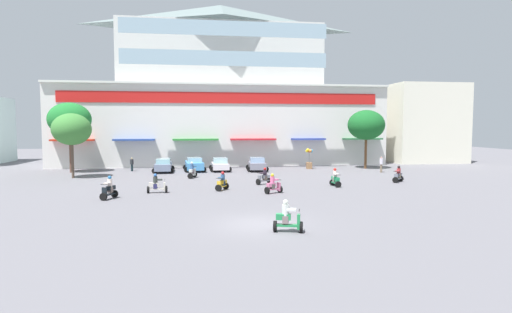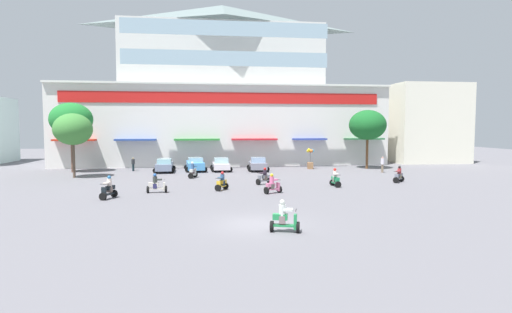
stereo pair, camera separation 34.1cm
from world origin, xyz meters
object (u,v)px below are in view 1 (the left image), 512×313
at_px(scooter_rider_0, 335,179).
at_px(scooter_rider_2, 264,177).
at_px(parked_car_1, 194,164).
at_px(scooter_rider_8, 109,189).
at_px(scooter_rider_3, 288,219).
at_px(scooter_rider_1, 222,183).
at_px(scooter_rider_6, 398,175).
at_px(plaza_tree_1, 366,125).
at_px(parked_car_3, 257,164).
at_px(plaza_tree_2, 69,119).
at_px(parked_car_2, 220,164).
at_px(pedestrian_0, 381,163).
at_px(plaza_tree_0, 72,129).
at_px(scooter_rider_5, 192,171).
at_px(scooter_rider_4, 157,185).
at_px(parked_car_0, 163,165).
at_px(pedestrian_1, 132,164).
at_px(balloon_vendor_cart, 309,160).
at_px(scooter_rider_7, 273,185).

xyz_separation_m(scooter_rider_0, scooter_rider_2, (-5.63, 2.08, -0.03)).
relative_size(parked_car_1, scooter_rider_8, 2.88).
xyz_separation_m(scooter_rider_3, scooter_rider_8, (-10.23, 10.36, 0.02)).
height_order(scooter_rider_1, scooter_rider_6, scooter_rider_6).
xyz_separation_m(scooter_rider_1, scooter_rider_3, (2.34, -13.14, 0.05)).
relative_size(plaza_tree_1, scooter_rider_6, 4.68).
bearing_deg(plaza_tree_1, parked_car_3, -176.90).
distance_m(plaza_tree_2, parked_car_1, 14.04).
height_order(plaza_tree_2, parked_car_2, plaza_tree_2).
distance_m(plaza_tree_2, pedestrian_0, 33.81).
xyz_separation_m(scooter_rider_3, pedestrian_0, (15.38, 23.26, 0.34)).
bearing_deg(scooter_rider_1, plaza_tree_0, 145.25).
relative_size(parked_car_3, scooter_rider_8, 2.48).
distance_m(plaza_tree_0, scooter_rider_5, 12.17).
bearing_deg(scooter_rider_2, parked_car_3, 85.23).
distance_m(parked_car_2, parked_car_3, 4.13).
bearing_deg(plaza_tree_0, scooter_rider_8, -64.34).
distance_m(plaza_tree_0, scooter_rider_4, 14.16).
bearing_deg(scooter_rider_3, plaza_tree_1, 60.78).
distance_m(parked_car_0, pedestrian_0, 23.63).
distance_m(pedestrian_1, balloon_vendor_cart, 20.24).
bearing_deg(plaza_tree_0, scooter_rider_5, -7.60).
distance_m(scooter_rider_4, scooter_rider_5, 9.04).
bearing_deg(parked_car_3, balloon_vendor_cart, 12.63).
bearing_deg(scooter_rider_7, scooter_rider_2, 89.21).
xyz_separation_m(scooter_rider_2, pedestrian_0, (13.98, 7.31, 0.38)).
xyz_separation_m(scooter_rider_5, scooter_rider_6, (18.26, -5.53, -0.06)).
relative_size(parked_car_2, scooter_rider_4, 2.64).
height_order(scooter_rider_6, scooter_rider_8, scooter_rider_8).
distance_m(parked_car_2, scooter_rider_8, 18.73).
height_order(parked_car_3, pedestrian_0, pedestrian_0).
bearing_deg(scooter_rider_7, scooter_rider_3, -96.82).
height_order(plaza_tree_0, plaza_tree_2, plaza_tree_2).
xyz_separation_m(plaza_tree_1, scooter_rider_8, (-25.58, -17.07, -4.47)).
bearing_deg(scooter_rider_7, parked_car_1, 110.17).
relative_size(scooter_rider_3, pedestrian_0, 0.90).
height_order(plaza_tree_2, scooter_rider_0, plaza_tree_2).
height_order(scooter_rider_7, pedestrian_0, pedestrian_0).
relative_size(plaza_tree_2, scooter_rider_3, 4.87).
relative_size(plaza_tree_2, scooter_rider_5, 4.71).
bearing_deg(scooter_rider_5, parked_car_2, 63.23).
bearing_deg(scooter_rider_5, parked_car_0, 119.74).
bearing_deg(pedestrian_1, scooter_rider_8, -85.83).
relative_size(scooter_rider_3, scooter_rider_5, 0.97).
distance_m(plaza_tree_1, pedestrian_0, 5.88).
height_order(scooter_rider_3, scooter_rider_4, scooter_rider_3).
distance_m(scooter_rider_3, pedestrian_1, 30.53).
distance_m(plaza_tree_1, parked_car_0, 23.74).
bearing_deg(parked_car_2, scooter_rider_8, -116.69).
xyz_separation_m(plaza_tree_2, parked_car_1, (13.14, -0.25, -4.94)).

